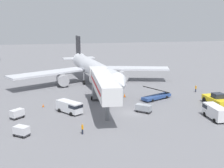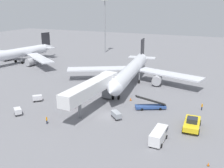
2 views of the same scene
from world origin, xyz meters
name	(u,v)px [view 1 (image 1 of 2)]	position (x,y,z in m)	size (l,w,h in m)	color
ground_plane	(130,112)	(0.00, 0.00, 0.00)	(300.00, 300.00, 0.00)	slate
airplane_at_gate	(93,69)	(-2.98, 24.09, 4.00)	(41.24, 43.16, 11.14)	silver
jet_bridge	(103,83)	(-4.48, 2.46, 4.93)	(4.39, 20.18, 6.64)	silver
pushback_tug	(217,99)	(17.30, 0.90, 1.11)	(3.21, 6.36, 2.39)	yellow
belt_loader_truck	(156,96)	(7.50, 7.14, 0.77)	(7.02, 4.77, 3.27)	#2D4C8E
service_van_near_right	(70,106)	(-10.43, 1.87, 1.19)	(4.52, 5.21, 2.07)	white
service_van_far_right	(215,111)	(12.61, -6.21, 1.27)	(2.39, 5.47, 2.22)	white
baggage_cart_rear_left	(17,114)	(-19.17, 0.82, 0.84)	(2.45, 2.40, 1.52)	#38383D
baggage_cart_mid_center	(144,108)	(2.25, -0.49, 0.79)	(2.85, 2.80, 1.42)	#38383D
baggage_cart_near_left	(21,131)	(-17.87, -7.29, 0.81)	(2.45, 2.34, 1.46)	#38383D
ground_crew_worker_foreground	(196,88)	(18.26, 11.09, 0.87)	(0.40, 0.40, 1.64)	#1E2333
ground_crew_worker_midground	(82,129)	(-9.44, -8.39, 0.85)	(0.41, 0.41, 1.61)	#1E2333
safety_cone_alpha	(43,105)	(-15.04, 6.61, 0.30)	(0.39, 0.39, 0.61)	black
safety_cone_bravo	(125,95)	(1.63, 10.35, 0.38)	(0.50, 0.50, 0.76)	black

